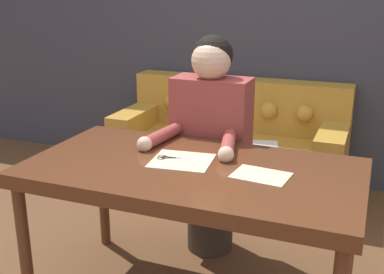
# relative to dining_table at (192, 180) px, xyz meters

# --- Properties ---
(wall_back) EXTENTS (8.00, 0.06, 2.60)m
(wall_back) POSITION_rel_dining_table_xyz_m (0.00, 1.89, 0.62)
(wall_back) COLOR #383842
(wall_back) RESTS_ON ground_plane
(dining_table) EXTENTS (1.58, 0.84, 0.75)m
(dining_table) POSITION_rel_dining_table_xyz_m (0.00, 0.00, 0.00)
(dining_table) COLOR #562D19
(dining_table) RESTS_ON ground_plane
(couch) EXTENTS (1.77, 0.77, 0.85)m
(couch) POSITION_rel_dining_table_xyz_m (-0.26, 1.51, -0.37)
(couch) COLOR #B7842D
(couch) RESTS_ON ground_plane
(person) EXTENTS (0.52, 0.62, 1.31)m
(person) POSITION_rel_dining_table_xyz_m (-0.10, 0.54, 0.00)
(person) COLOR #33281E
(person) RESTS_ON ground_plane
(pattern_paper_main) EXTENTS (0.32, 0.29, 0.00)m
(pattern_paper_main) POSITION_rel_dining_table_xyz_m (-0.07, 0.04, 0.07)
(pattern_paper_main) COLOR beige
(pattern_paper_main) RESTS_ON dining_table
(pattern_paper_offcut) EXTENTS (0.27, 0.21, 0.00)m
(pattern_paper_offcut) POSITION_rel_dining_table_xyz_m (0.33, -0.00, 0.07)
(pattern_paper_offcut) COLOR beige
(pattern_paper_offcut) RESTS_ON dining_table
(scissors) EXTENTS (0.21, 0.10, 0.01)m
(scissors) POSITION_rel_dining_table_xyz_m (-0.13, 0.05, 0.07)
(scissors) COLOR silver
(scissors) RESTS_ON dining_table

